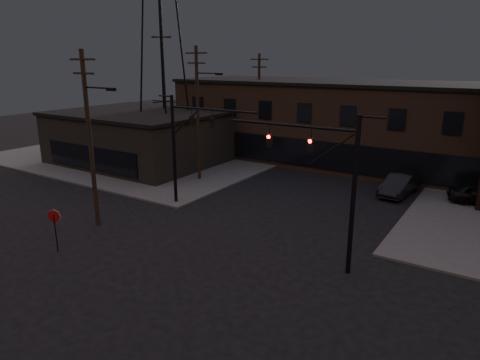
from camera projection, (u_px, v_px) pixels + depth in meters
name	position (u px, v px, depth m)	size (l,w,h in m)	color
ground	(191.00, 275.00, 21.43)	(140.00, 140.00, 0.00)	black
sidewalk_nw	(165.00, 150.00, 50.69)	(30.00, 30.00, 0.15)	#474744
building_row	(367.00, 125.00, 42.95)	(40.00, 12.00, 8.00)	brown
building_left	(138.00, 139.00, 44.14)	(16.00, 12.00, 5.00)	black
traffic_signal_near	(332.00, 175.00, 20.92)	(7.12, 0.24, 8.00)	black
traffic_signal_far	(187.00, 139.00, 30.04)	(7.12, 0.24, 8.00)	black
stop_sign	(54.00, 221.00, 23.52)	(0.72, 0.33, 2.48)	black
utility_pole_near	(90.00, 136.00, 26.39)	(3.70, 0.28, 11.00)	black
utility_pole_mid	(198.00, 111.00, 36.53)	(3.70, 0.28, 11.50)	black
utility_pole_far	(259.00, 103.00, 46.87)	(2.20, 0.28, 11.00)	black
transmission_tower	(161.00, 37.00, 41.98)	(7.00, 7.00, 25.00)	black
car_crossing	(399.00, 185.00, 33.82)	(1.75, 5.02, 1.65)	black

